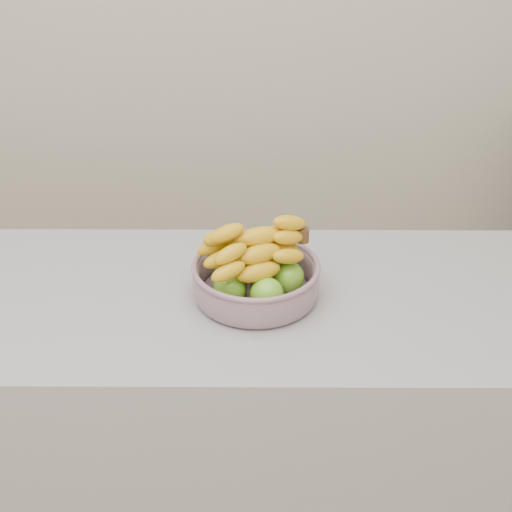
{
  "coord_description": "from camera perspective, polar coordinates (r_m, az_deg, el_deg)",
  "views": [
    {
      "loc": [
        0.31,
        -0.73,
        1.76
      ],
      "look_at": [
        0.31,
        0.57,
        1.0
      ],
      "focal_mm": 50.0,
      "sensor_mm": 36.0,
      "label": 1
    }
  ],
  "objects": [
    {
      "name": "fruit_bowl",
      "position": [
        1.53,
        -0.01,
        -1.54
      ],
      "size": [
        0.28,
        0.28,
        0.17
      ],
      "rotation": [
        0.0,
        0.0,
        0.33
      ],
      "color": "#8C94A8",
      "rests_on": "counter"
    },
    {
      "name": "counter",
      "position": [
        1.87,
        -9.8,
        -14.64
      ],
      "size": [
        2.0,
        0.6,
        0.9
      ],
      "primitive_type": "cube",
      "color": "gray",
      "rests_on": "ground"
    }
  ]
}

